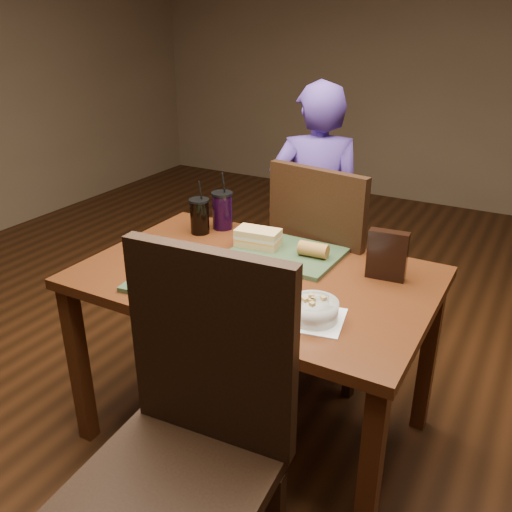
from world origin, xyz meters
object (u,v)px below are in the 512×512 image
Objects in this scene: diner at (315,212)px; baguette_far at (313,250)px; chair_far at (323,264)px; tray_near at (192,281)px; tray_far at (286,253)px; cup_berry at (222,210)px; sandwich_far at (258,238)px; baguette_near at (207,296)px; salad_bowl at (203,273)px; chair_near at (189,436)px; cup_cola at (200,216)px; soup_bowl at (314,310)px; chip_bag at (387,255)px; dining_table at (256,294)px; sandwich_near at (163,257)px.

baguette_far is (0.31, -0.73, 0.12)m from diner.
tray_near is (-0.23, -0.70, 0.17)m from chair_far.
tray_near is at bearing -116.07° from tray_far.
cup_berry is (-0.42, -0.18, 0.24)m from chair_far.
sandwich_far reaches higher than tray_far.
baguette_near is (0.16, -1.26, 0.12)m from diner.
cup_berry is at bearing 115.79° from salad_bowl.
chair_far is (-0.13, 1.23, -0.03)m from chair_near.
tray_far is 0.52m from baguette_near.
cup_berry reaches higher than cup_cola.
diner is 1.25m from soup_bowl.
chip_bag is at bearing 49.31° from baguette_near.
baguette_far is (0.08, -0.31, 0.21)m from chair_far.
chair_far is 0.76m from salad_bowl.
dining_table is 0.96× the size of diner.
baguette_far is 0.62× the size of chip_bag.
soup_bowl is at bearing -2.33° from salad_bowl.
cup_berry is (-0.39, 0.13, 0.08)m from tray_far.
dining_table is 5.81× the size of soup_bowl.
chair_far reaches higher than sandwich_near.
sandwich_near is 0.40m from sandwich_far.
chair_near reaches higher than tray_far.
baguette_near is at bearing -40.60° from tray_near.
chair_far is 0.79m from sandwich_near.
diner is 6.05× the size of soup_bowl.
tray_near is 1.00× the size of tray_far.
baguette_far is 0.44× the size of cup_berry.
salad_bowl is at bearing -108.87° from tray_far.
cup_berry reaches higher than chip_bag.
sandwich_far is (-0.43, 0.40, 0.02)m from soup_bowl.
tray_far is 3.64× the size of baguette_far.
tray_near is at bearing 65.68° from diner.
cup_berry reaches higher than baguette_far.
chair_far is at bearing 30.23° from cup_cola.
dining_table is 1.22× the size of chair_far.
diner reaches higher than cup_cola.
dining_table is at bearing 105.43° from chair_near.
diner is at bearing 70.44° from cup_cola.
soup_bowl is (0.13, 0.50, 0.17)m from chair_near.
cup_cola is 0.11m from cup_berry.
tray_far is at bearing -19.00° from cup_berry.
tray_far is 0.42m from chip_bag.
sandwich_near reaches higher than tray_far.
chair_far is at bearing 72.18° from tray_near.
chair_far is at bearing 62.75° from sandwich_far.
soup_bowl is at bearing -54.00° from tray_far.
sandwich_far is 1.62× the size of baguette_far.
sandwich_near is (-0.53, 0.58, 0.18)m from chair_near.
tray_near is at bearing -131.52° from dining_table.
chair_far reaches higher than baguette_near.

